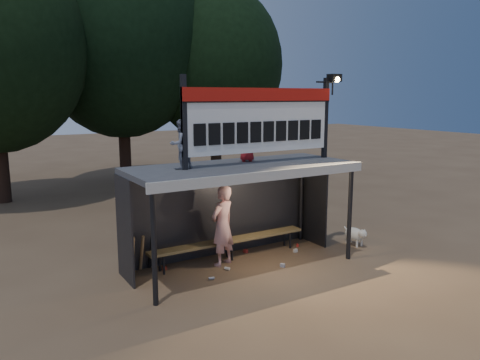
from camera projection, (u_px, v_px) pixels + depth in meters
name	position (u px, v px, depth m)	size (l,w,h in m)	color
ground	(242.00, 266.00, 10.60)	(80.00, 80.00, 0.00)	brown
player	(222.00, 226.00, 10.52)	(0.67, 0.44, 1.83)	white
child_a	(181.00, 144.00, 9.52)	(0.49, 0.38, 1.01)	gray
child_b	(247.00, 143.00, 10.65)	(0.42, 0.27, 0.85)	maroon
dugout_shelter	(236.00, 184.00, 10.48)	(5.10, 2.08, 2.32)	#3E3E41
scoreboard_assembly	(263.00, 118.00, 10.28)	(4.10, 0.27, 1.99)	black
bench	(229.00, 241.00, 10.99)	(4.00, 0.35, 0.48)	olive
tree_mid	(120.00, 39.00, 19.70)	(7.22, 7.22, 10.36)	black
tree_right	(215.00, 65.00, 21.07)	(6.08, 6.08, 8.72)	black
dog	(355.00, 235.00, 12.02)	(0.36, 0.81, 0.49)	beige
bats	(142.00, 253.00, 10.17)	(0.47, 0.32, 0.84)	#A57E4D
litter	(238.00, 261.00, 10.80)	(3.82, 1.54, 0.08)	#A92D1C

